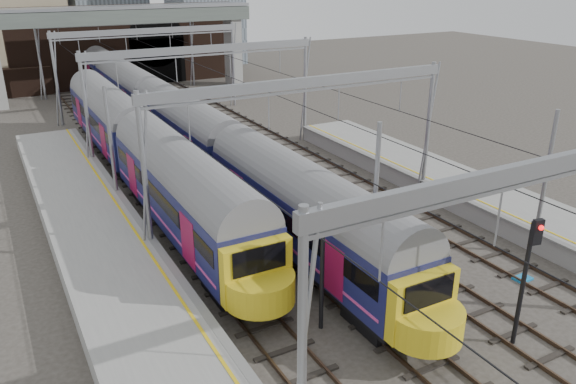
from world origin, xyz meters
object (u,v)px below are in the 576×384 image
train_main (153,106)px  signal_near_left (324,255)px  train_second (140,148)px  signal_near_centre (528,268)px

train_main → signal_near_left: size_ratio=12.91×
train_second → signal_near_left: bearing=-84.1°
train_second → signal_near_centre: (7.58, -22.35, 0.61)m
train_main → signal_near_centre: 33.54m
signal_near_left → signal_near_centre: size_ratio=1.00×
train_second → signal_near_centre: size_ratio=6.69×
train_second → signal_near_centre: bearing=-71.3°
train_second → signal_near_left: signal_near_left is taller
train_main → signal_near_left: bearing=-94.1°
train_main → signal_near_centre: (3.58, -33.34, 0.66)m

